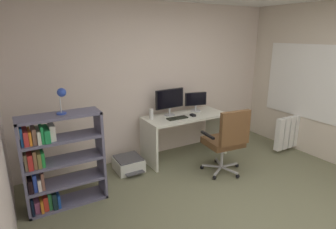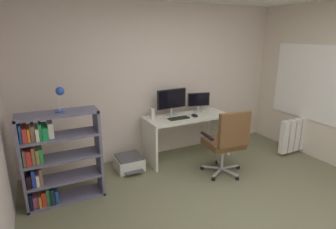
{
  "view_description": "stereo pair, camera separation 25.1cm",
  "coord_description": "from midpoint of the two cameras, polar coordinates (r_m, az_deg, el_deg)",
  "views": [
    {
      "loc": [
        -2.15,
        -1.75,
        2.06
      ],
      "look_at": [
        -0.17,
        1.65,
        0.91
      ],
      "focal_mm": 29.67,
      "sensor_mm": 36.0,
      "label": 1
    },
    {
      "loc": [
        -1.93,
        -1.88,
        2.06
      ],
      "look_at": [
        -0.17,
        1.65,
        0.91
      ],
      "focal_mm": 29.67,
      "sensor_mm": 36.0,
      "label": 2
    }
  ],
  "objects": [
    {
      "name": "printer",
      "position": [
        4.45,
        -9.74,
        -9.94
      ],
      "size": [
        0.41,
        0.5,
        0.22
      ],
      "color": "silver",
      "rests_on": "ground"
    },
    {
      "name": "desk_lamp",
      "position": [
        3.43,
        -22.99,
        3.52
      ],
      "size": [
        0.13,
        0.11,
        0.3
      ],
      "color": "#2744AE",
      "rests_on": "bookshelf"
    },
    {
      "name": "window_frame",
      "position": [
        5.33,
        24.67,
        6.27
      ],
      "size": [
        0.02,
        1.39,
        1.25
      ],
      "primitive_type": "cube",
      "color": "white"
    },
    {
      "name": "monitor_main",
      "position": [
        4.57,
        -1.23,
        3.06
      ],
      "size": [
        0.53,
        0.18,
        0.44
      ],
      "color": "#B2B5B7",
      "rests_on": "desk"
    },
    {
      "name": "monitor_secondary",
      "position": [
        4.86,
        4.24,
        2.94
      ],
      "size": [
        0.39,
        0.18,
        0.33
      ],
      "color": "#B2B5B7",
      "rests_on": "desk"
    },
    {
      "name": "keyboard",
      "position": [
        4.45,
        0.31,
        -0.73
      ],
      "size": [
        0.34,
        0.13,
        0.02
      ],
      "primitive_type": "cube",
      "rotation": [
        0.0,
        0.0,
        -0.0
      ],
      "color": "black",
      "rests_on": "desk"
    },
    {
      "name": "bookshelf",
      "position": [
        3.66,
        -24.14,
        -9.1
      ],
      "size": [
        0.93,
        0.33,
        1.16
      ],
      "color": "slate",
      "rests_on": "ground"
    },
    {
      "name": "office_chair",
      "position": [
        4.15,
        10.34,
        -4.86
      ],
      "size": [
        0.64,
        0.63,
        1.03
      ],
      "color": "#B7BABC",
      "rests_on": "ground"
    },
    {
      "name": "desk",
      "position": [
        4.7,
        1.98,
        -2.49
      ],
      "size": [
        1.41,
        0.61,
        0.74
      ],
      "color": "white",
      "rests_on": "ground"
    },
    {
      "name": "radiator",
      "position": [
        5.47,
        23.0,
        -3.2
      ],
      "size": [
        0.83,
        0.1,
        0.58
      ],
      "color": "white",
      "rests_on": "ground"
    },
    {
      "name": "computer_mouse",
      "position": [
        4.59,
        3.55,
        -0.13
      ],
      "size": [
        0.06,
        0.1,
        0.03
      ],
      "primitive_type": "cube",
      "rotation": [
        0.0,
        0.0,
        -0.0
      ],
      "color": "black",
      "rests_on": "desk"
    },
    {
      "name": "window_pane",
      "position": [
        5.33,
        24.71,
        6.28
      ],
      "size": [
        0.01,
        1.31,
        1.17
      ],
      "primitive_type": "cube",
      "color": "white"
    },
    {
      "name": "wall_back",
      "position": [
        4.73,
        -4.22,
        6.75
      ],
      "size": [
        4.58,
        0.1,
        2.55
      ],
      "primitive_type": "cube",
      "color": "beige",
      "rests_on": "ground"
    },
    {
      "name": "desktop_speaker",
      "position": [
        4.42,
        -5.1,
        0.08
      ],
      "size": [
        0.07,
        0.07,
        0.17
      ],
      "primitive_type": "cylinder",
      "color": "silver",
      "rests_on": "desk"
    },
    {
      "name": "ground_plane",
      "position": [
        3.42,
        15.48,
        -21.51
      ],
      "size": [
        4.58,
        4.66,
        0.02
      ],
      "primitive_type": "cube",
      "color": "#6E6E52",
      "rests_on": "ground"
    }
  ]
}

